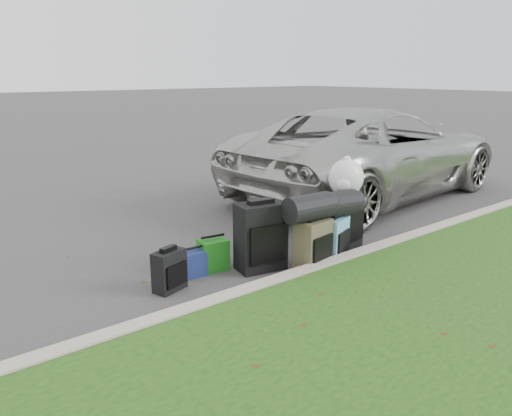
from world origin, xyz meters
TOP-DOWN VIEW (x-y plane):
  - ground at (0.00, 0.00)m, footprint 120.00×120.00m
  - curb at (0.00, -1.00)m, footprint 120.00×0.18m
  - suv at (3.43, 1.22)m, footprint 6.16×3.26m
  - suitcase_small_black at (-1.65, -0.27)m, footprint 0.40×0.29m
  - suitcase_large_black_left at (-0.51, -0.41)m, footprint 0.61×0.43m
  - suitcase_olive at (-0.02, -0.77)m, footprint 0.47×0.33m
  - suitcase_teal at (0.39, -0.74)m, footprint 0.43×0.34m
  - suitcase_large_black_right at (0.82, -0.50)m, footprint 0.50×0.33m
  - tote_green at (-0.95, -0.06)m, footprint 0.36×0.30m
  - tote_navy at (-1.25, -0.08)m, footprint 0.28×0.23m
  - duffel_left at (-0.08, -0.75)m, footprint 0.60×0.35m
  - duffel_right at (0.42, -0.70)m, footprint 0.61×0.41m
  - trash_bag at (0.81, -0.52)m, footprint 0.46×0.46m

SIDE VIEW (x-z plane):
  - ground at x=0.00m, z-range 0.00..0.00m
  - curb at x=0.00m, z-range 0.00..0.15m
  - tote_navy at x=-1.25m, z-range 0.00..0.29m
  - tote_green at x=-0.95m, z-range 0.00..0.37m
  - suitcase_small_black at x=-1.65m, z-range 0.00..0.44m
  - suitcase_teal at x=0.39m, z-range 0.00..0.54m
  - suitcase_olive at x=-0.02m, z-range 0.00..0.60m
  - suitcase_large_black_right at x=0.82m, z-range 0.00..0.72m
  - suitcase_large_black_left at x=-0.51m, z-range 0.00..0.80m
  - duffel_right at x=0.42m, z-range 0.54..0.86m
  - duffel_left at x=-0.08m, z-range 0.60..0.91m
  - suv at x=3.43m, z-range 0.00..1.65m
  - trash_bag at x=0.81m, z-range 0.72..1.19m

